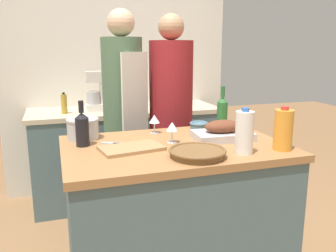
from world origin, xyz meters
TOP-DOWN VIEW (x-y plane):
  - kitchen_island at (0.00, 0.00)m, footprint 1.22×0.80m
  - back_counter at (0.00, 1.44)m, footprint 1.75×0.60m
  - back_wall at (0.00, 1.79)m, footprint 2.25×0.10m
  - roasting_pan at (0.31, 0.02)m, footprint 0.35×0.24m
  - wicker_basket at (0.03, -0.25)m, footprint 0.29×0.29m
  - cutting_board at (-0.25, -0.03)m, footprint 0.35×0.25m
  - stock_pot at (-0.47, 0.29)m, footprint 0.19×0.19m
  - mixing_bowl at (0.28, 0.31)m, footprint 0.12×0.12m
  - juice_jug at (0.51, -0.27)m, footprint 0.10×0.10m
  - milk_jug at (0.28, -0.27)m, footprint 0.09×0.09m
  - wine_bottle_green at (0.44, 0.30)m, footprint 0.07×0.07m
  - wine_bottle_dark at (-0.49, 0.13)m, footprint 0.07×0.07m
  - wine_glass_left at (0.00, 0.04)m, footprint 0.07×0.07m
  - wine_glass_right at (-0.03, 0.30)m, footprint 0.07×0.07m
  - knife_chef at (-0.26, 0.09)m, footprint 0.24×0.14m
  - knife_paring at (-0.24, 0.08)m, footprint 0.17×0.08m
  - stand_mixer at (-0.26, 1.41)m, footprint 0.18×0.14m
  - condiment_bottle_tall at (-0.03, 1.38)m, footprint 0.05×0.05m
  - condiment_bottle_short at (-0.54, 1.36)m, footprint 0.05×0.05m
  - person_cook_aproned at (-0.13, 0.81)m, footprint 0.32×0.34m
  - person_cook_guest at (0.25, 0.81)m, footprint 0.34×0.34m

SIDE VIEW (x-z plane):
  - back_counter at x=0.00m, z-range 0.00..0.88m
  - kitchen_island at x=0.00m, z-range 0.00..0.92m
  - knife_chef at x=-0.26m, z-range 0.92..0.93m
  - knife_paring at x=-0.24m, z-range 0.92..0.93m
  - cutting_board at x=-0.25m, z-range 0.92..0.94m
  - person_cook_guest at x=0.25m, z-range 0.09..1.79m
  - wicker_basket at x=0.03m, z-range 0.92..0.97m
  - mixing_bowl at x=0.28m, z-range 0.92..0.97m
  - roasting_pan at x=0.31m, z-range 0.91..1.02m
  - person_cook_aproned at x=-0.13m, z-range 0.11..1.83m
  - condiment_bottle_short at x=-0.54m, z-range 0.88..1.06m
  - condiment_bottle_tall at x=-0.03m, z-range 0.88..1.07m
  - stock_pot at x=-0.47m, z-range 0.91..1.05m
  - wine_glass_right at x=-0.03m, z-range 0.95..1.06m
  - wine_glass_left at x=0.00m, z-range 0.95..1.07m
  - wine_bottle_dark at x=-0.49m, z-range 0.89..1.15m
  - juice_jug at x=0.51m, z-range 0.91..1.15m
  - stand_mixer at x=-0.26m, z-range 0.85..1.21m
  - wine_bottle_green at x=0.44m, z-range 0.89..1.17m
  - milk_jug at x=0.28m, z-range 0.91..1.15m
  - back_wall at x=0.00m, z-range 0.00..2.55m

